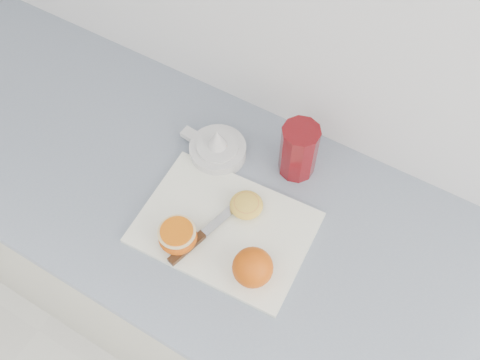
# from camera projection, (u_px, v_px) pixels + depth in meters

# --- Properties ---
(counter) EXTENTS (2.56, 0.64, 0.89)m
(counter) POSITION_uv_depth(u_px,v_px,m) (230.00, 283.00, 1.59)
(counter) COLOR beige
(counter) RESTS_ON ground
(cutting_board) EXTENTS (0.39, 0.29, 0.01)m
(cutting_board) POSITION_uv_depth(u_px,v_px,m) (225.00, 228.00, 1.18)
(cutting_board) COLOR white
(cutting_board) RESTS_ON counter
(whole_orange) EXTENTS (0.08, 0.08, 0.08)m
(whole_orange) POSITION_uv_depth(u_px,v_px,m) (253.00, 267.00, 1.08)
(whole_orange) COLOR #CA3C0B
(whole_orange) RESTS_ON cutting_board
(half_orange) EXTENTS (0.08, 0.08, 0.05)m
(half_orange) POSITION_uv_depth(u_px,v_px,m) (178.00, 236.00, 1.13)
(half_orange) COLOR #CA3C0B
(half_orange) RESTS_ON cutting_board
(squeezed_shell) EXTENTS (0.07, 0.07, 0.03)m
(squeezed_shell) POSITION_uv_depth(u_px,v_px,m) (246.00, 205.00, 1.19)
(squeezed_shell) COLOR gold
(squeezed_shell) RESTS_ON cutting_board
(paring_knife) EXTENTS (0.07, 0.22, 0.01)m
(paring_knife) POSITION_uv_depth(u_px,v_px,m) (194.00, 242.00, 1.15)
(paring_knife) COLOR #4A2D15
(paring_knife) RESTS_ON cutting_board
(citrus_juicer) EXTENTS (0.17, 0.14, 0.09)m
(citrus_juicer) POSITION_uv_depth(u_px,v_px,m) (217.00, 148.00, 1.27)
(citrus_juicer) COLOR white
(citrus_juicer) RESTS_ON counter
(red_tumbler) EXTENTS (0.09, 0.09, 0.14)m
(red_tumbler) POSITION_uv_depth(u_px,v_px,m) (298.00, 152.00, 1.22)
(red_tumbler) COLOR maroon
(red_tumbler) RESTS_ON counter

